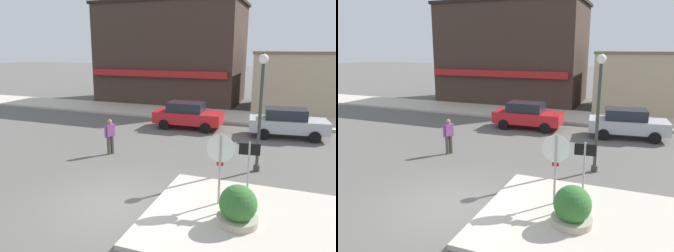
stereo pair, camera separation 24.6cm
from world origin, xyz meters
TOP-DOWN VIEW (x-y plane):
  - ground_plane at (0.00, 0.00)m, footprint 160.00×160.00m
  - sidewalk_corner at (4.36, 0.39)m, footprint 6.40×4.80m
  - kerb_far at (0.00, 14.22)m, footprint 80.00×4.00m
  - stop_sign at (3.01, 1.01)m, footprint 0.82×0.11m
  - one_way_sign at (3.81, 1.18)m, footprint 0.60×0.08m
  - planter at (3.73, 0.03)m, footprint 1.10×1.10m
  - lamp_post at (3.75, 4.52)m, footprint 0.36×0.36m
  - parked_car_nearest at (-0.89, 10.26)m, footprint 4.03×1.94m
  - parked_car_second at (4.70, 10.21)m, footprint 4.17×2.22m
  - pedestrian_crossing_near at (-2.67, 4.34)m, footprint 0.37×0.52m
  - building_corner_shop at (-5.36, 19.80)m, footprint 12.29×7.63m
  - building_storefront_left_near at (5.98, 19.05)m, footprint 7.90×6.35m

SIDE VIEW (x-z plane):
  - ground_plane at x=0.00m, z-range 0.00..0.00m
  - sidewalk_corner at x=4.36m, z-range 0.00..0.15m
  - kerb_far at x=0.00m, z-range 0.00..0.15m
  - planter at x=3.73m, z-range -0.05..1.17m
  - parked_car_nearest at x=-0.89m, z-range 0.03..1.59m
  - parked_car_second at x=4.70m, z-range 0.03..1.59m
  - pedestrian_crossing_near at x=-2.67m, z-range 0.06..1.67m
  - one_way_sign at x=3.81m, z-range 0.28..2.38m
  - stop_sign at x=3.01m, z-range 0.37..2.67m
  - building_storefront_left_near at x=5.98m, z-range 0.00..4.46m
  - lamp_post at x=3.75m, z-range 0.69..5.23m
  - building_corner_shop at x=-5.36m, z-range 0.00..8.42m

